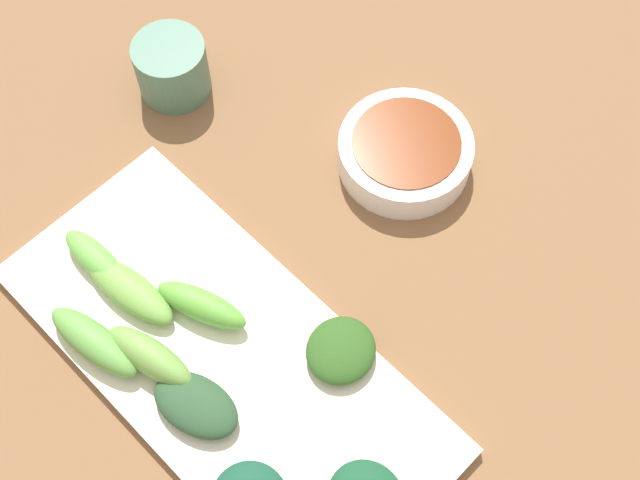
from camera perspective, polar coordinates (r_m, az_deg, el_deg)
The scene contains 11 objects.
tabletop at distance 0.76m, azimuth 1.00°, elevation -0.97°, with size 2.10×2.10×0.02m, color brown.
sauce_bowl at distance 0.78m, azimuth 5.46°, elevation 5.65°, with size 0.12×0.12×0.03m.
serving_plate at distance 0.71m, azimuth -6.05°, elevation -7.58°, with size 0.17×0.38×0.01m, color silver.
broccoli_leafy_0 at distance 0.69m, azimuth 1.34°, elevation -7.08°, with size 0.06×0.05×0.02m, color #2B571E.
broccoli_stalk_1 at distance 0.71m, azimuth -14.25°, elevation -6.34°, with size 0.03×0.09×0.03m, color #5FA246.
broccoli_stalk_2 at distance 0.70m, azimuth -10.80°, elevation -7.36°, with size 0.03×0.08×0.03m, color #6EA548.
broccoli_stalk_4 at distance 0.73m, azimuth -12.08°, elevation -3.14°, with size 0.03×0.09×0.02m, color #70A648.
broccoli_leafy_6 at distance 0.69m, azimuth -7.95°, elevation -10.42°, with size 0.04×0.07×0.02m, color #294D2E.
broccoli_stalk_7 at distance 0.71m, azimuth -7.58°, elevation -4.16°, with size 0.03×0.08×0.03m, color #60AF3F.
broccoli_stalk_8 at distance 0.75m, azimuth -14.18°, elevation -1.15°, with size 0.02×0.07×0.02m, color #67B749.
tea_cup at distance 0.83m, azimuth -9.46°, elevation 10.81°, with size 0.07×0.07×0.06m, color #4C7763.
Camera 1 is at (0.25, 0.23, 0.69)m, focal length 50.02 mm.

